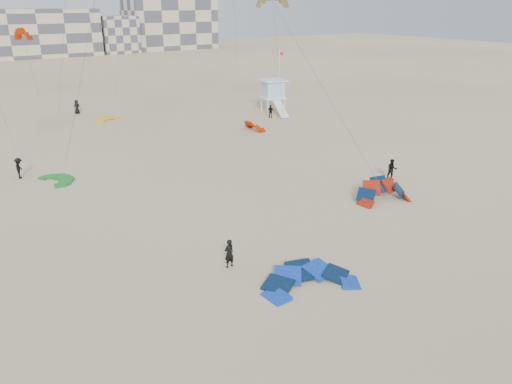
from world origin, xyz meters
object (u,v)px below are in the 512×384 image
lifeguard_tower_near (273,96)px  kite_ground_blue (309,285)px  kite_ground_orange (383,201)px  kitesurfer_main (229,253)px

lifeguard_tower_near → kite_ground_blue: bearing=-109.3°
kite_ground_orange → kitesurfer_main: bearing=-159.8°
kitesurfer_main → lifeguard_tower_near: bearing=-135.4°
kite_ground_blue → kite_ground_orange: bearing=41.1°
kite_ground_blue → lifeguard_tower_near: size_ratio=0.81×
kite_ground_orange → kitesurfer_main: size_ratio=2.57×
kite_ground_blue → lifeguard_tower_near: 43.07m
kitesurfer_main → lifeguard_tower_near: size_ratio=0.27×
kite_ground_blue → kitesurfer_main: size_ratio=3.02×
kite_ground_orange → lifeguard_tower_near: 32.33m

